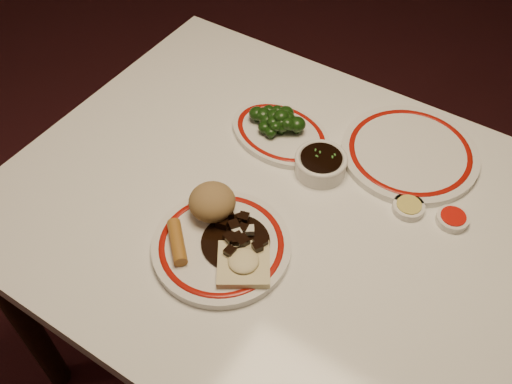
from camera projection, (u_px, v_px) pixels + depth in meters
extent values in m
plane|color=black|center=(284.00, 366.00, 1.72)|extent=(7.00, 7.00, 0.00)
cube|color=white|center=(297.00, 217.00, 1.16)|extent=(1.20, 0.90, 0.04)
cylinder|color=black|center=(24.00, 319.00, 1.43)|extent=(0.06, 0.06, 0.71)
cylinder|color=black|center=(208.00, 137.00, 1.85)|extent=(0.06, 0.06, 0.71)
cylinder|color=white|center=(222.00, 246.00, 1.08)|extent=(0.27, 0.27, 0.02)
torus|color=#930F07|center=(221.00, 244.00, 1.07)|extent=(0.24, 0.24, 0.00)
ellipsoid|color=#977447|center=(212.00, 202.00, 1.10)|extent=(0.09, 0.09, 0.07)
cylinder|color=#AC712A|center=(177.00, 242.00, 1.06)|extent=(0.09, 0.08, 0.03)
cube|color=beige|center=(244.00, 264.00, 1.03)|extent=(0.13, 0.13, 0.02)
ellipsoid|color=beige|center=(244.00, 261.00, 1.03)|extent=(0.06, 0.06, 0.02)
cylinder|color=black|center=(236.00, 242.00, 1.07)|extent=(0.13, 0.13, 0.00)
cube|color=black|center=(222.00, 223.00, 1.09)|extent=(0.03, 0.03, 0.02)
cube|color=black|center=(228.00, 238.00, 1.07)|extent=(0.02, 0.02, 0.02)
cube|color=black|center=(233.00, 239.00, 1.06)|extent=(0.02, 0.02, 0.02)
cube|color=black|center=(242.00, 242.00, 1.05)|extent=(0.03, 0.03, 0.02)
cube|color=black|center=(236.00, 253.00, 1.05)|extent=(0.02, 0.02, 0.02)
cube|color=black|center=(230.00, 239.00, 1.06)|extent=(0.02, 0.02, 0.02)
cube|color=black|center=(244.00, 218.00, 1.10)|extent=(0.02, 0.02, 0.02)
cube|color=black|center=(227.00, 215.00, 1.09)|extent=(0.03, 0.03, 0.02)
cube|color=black|center=(242.00, 219.00, 1.10)|extent=(0.03, 0.03, 0.02)
cube|color=black|center=(234.00, 226.00, 1.08)|extent=(0.03, 0.03, 0.02)
cube|color=black|center=(257.00, 247.00, 1.04)|extent=(0.02, 0.02, 0.02)
cube|color=black|center=(230.00, 252.00, 1.04)|extent=(0.02, 0.02, 0.02)
cube|color=black|center=(223.00, 216.00, 1.09)|extent=(0.02, 0.02, 0.02)
cube|color=black|center=(237.00, 241.00, 1.06)|extent=(0.03, 0.03, 0.02)
cube|color=black|center=(243.00, 229.00, 1.08)|extent=(0.02, 0.02, 0.02)
cube|color=black|center=(238.00, 238.00, 1.06)|extent=(0.02, 0.02, 0.02)
cube|color=black|center=(260.00, 243.00, 1.06)|extent=(0.03, 0.03, 0.02)
cube|color=beige|center=(250.00, 230.00, 1.08)|extent=(0.02, 0.02, 0.01)
cube|color=beige|center=(237.00, 233.00, 1.07)|extent=(0.02, 0.02, 0.01)
torus|color=#930F07|center=(281.00, 132.00, 1.28)|extent=(0.24, 0.24, 0.00)
cylinder|color=#23471C|center=(281.00, 131.00, 1.27)|extent=(0.01, 0.01, 0.01)
ellipsoid|color=#13330C|center=(282.00, 126.00, 1.26)|extent=(0.03, 0.03, 0.03)
cylinder|color=#23471C|center=(293.00, 126.00, 1.28)|extent=(0.01, 0.01, 0.01)
ellipsoid|color=#13330C|center=(294.00, 121.00, 1.27)|extent=(0.03, 0.03, 0.02)
cylinder|color=#23471C|center=(267.00, 125.00, 1.28)|extent=(0.01, 0.01, 0.01)
ellipsoid|color=#13330C|center=(268.00, 120.00, 1.27)|extent=(0.04, 0.04, 0.03)
cylinder|color=#23471C|center=(297.00, 130.00, 1.27)|extent=(0.01, 0.01, 0.01)
ellipsoid|color=#13330C|center=(297.00, 125.00, 1.26)|extent=(0.03, 0.03, 0.03)
cylinder|color=#23471C|center=(273.00, 121.00, 1.29)|extent=(0.01, 0.01, 0.01)
ellipsoid|color=#13330C|center=(274.00, 117.00, 1.28)|extent=(0.03, 0.03, 0.02)
cylinder|color=#23471C|center=(284.00, 119.00, 1.30)|extent=(0.01, 0.01, 0.01)
ellipsoid|color=#13330C|center=(284.00, 114.00, 1.29)|extent=(0.03, 0.03, 0.02)
cylinder|color=#23471C|center=(269.00, 115.00, 1.30)|extent=(0.01, 0.01, 0.01)
ellipsoid|color=#13330C|center=(269.00, 111.00, 1.29)|extent=(0.03, 0.03, 0.02)
cylinder|color=#23471C|center=(296.00, 130.00, 1.27)|extent=(0.01, 0.01, 0.01)
ellipsoid|color=#13330C|center=(297.00, 124.00, 1.26)|extent=(0.04, 0.04, 0.03)
cylinder|color=#23471C|center=(277.00, 116.00, 1.30)|extent=(0.01, 0.01, 0.02)
ellipsoid|color=#13330C|center=(277.00, 111.00, 1.29)|extent=(0.03, 0.03, 0.02)
cylinder|color=#23471C|center=(257.00, 119.00, 1.30)|extent=(0.01, 0.01, 0.01)
ellipsoid|color=#13330C|center=(257.00, 114.00, 1.28)|extent=(0.04, 0.04, 0.03)
cylinder|color=#23471C|center=(265.00, 131.00, 1.27)|extent=(0.01, 0.01, 0.01)
ellipsoid|color=#13330C|center=(265.00, 127.00, 1.26)|extent=(0.03, 0.03, 0.02)
cylinder|color=#23471C|center=(285.00, 120.00, 1.29)|extent=(0.01, 0.01, 0.02)
ellipsoid|color=#13330C|center=(286.00, 113.00, 1.28)|extent=(0.04, 0.04, 0.03)
cylinder|color=#23471C|center=(263.00, 120.00, 1.29)|extent=(0.01, 0.01, 0.01)
ellipsoid|color=#13330C|center=(263.00, 115.00, 1.28)|extent=(0.04, 0.04, 0.03)
cylinder|color=#23471C|center=(281.00, 129.00, 1.28)|extent=(0.01, 0.01, 0.01)
ellipsoid|color=#13330C|center=(281.00, 124.00, 1.27)|extent=(0.03, 0.03, 0.02)
cylinder|color=#23471C|center=(279.00, 131.00, 1.27)|extent=(0.01, 0.01, 0.01)
ellipsoid|color=#13330C|center=(279.00, 126.00, 1.26)|extent=(0.03, 0.03, 0.02)
cylinder|color=#23471C|center=(273.00, 123.00, 1.29)|extent=(0.01, 0.01, 0.01)
ellipsoid|color=#13330C|center=(273.00, 118.00, 1.27)|extent=(0.03, 0.03, 0.03)
cylinder|color=#23471C|center=(280.00, 126.00, 1.28)|extent=(0.01, 0.01, 0.01)
ellipsoid|color=#13330C|center=(281.00, 120.00, 1.26)|extent=(0.04, 0.04, 0.03)
cylinder|color=#23471C|center=(271.00, 136.00, 1.26)|extent=(0.01, 0.01, 0.01)
ellipsoid|color=#13330C|center=(271.00, 132.00, 1.25)|extent=(0.03, 0.03, 0.02)
ellipsoid|color=#13330C|center=(290.00, 125.00, 1.25)|extent=(0.03, 0.03, 0.02)
ellipsoid|color=#13330C|center=(281.00, 116.00, 1.25)|extent=(0.04, 0.04, 0.03)
ellipsoid|color=#13330C|center=(275.00, 126.00, 1.25)|extent=(0.03, 0.03, 0.02)
ellipsoid|color=#13330C|center=(287.00, 118.00, 1.26)|extent=(0.03, 0.03, 0.03)
ellipsoid|color=#13330C|center=(287.00, 123.00, 1.25)|extent=(0.03, 0.03, 0.02)
ellipsoid|color=#13330C|center=(273.00, 122.00, 1.25)|extent=(0.03, 0.03, 0.02)
ellipsoid|color=#13330C|center=(274.00, 116.00, 1.27)|extent=(0.03, 0.03, 0.03)
ellipsoid|color=#13330C|center=(282.00, 122.00, 1.25)|extent=(0.03, 0.03, 0.03)
cylinder|color=white|center=(321.00, 165.00, 1.20)|extent=(0.11, 0.11, 0.04)
cylinder|color=black|center=(321.00, 158.00, 1.19)|extent=(0.09, 0.09, 0.00)
cylinder|color=white|center=(452.00, 219.00, 1.12)|extent=(0.06, 0.06, 0.02)
cylinder|color=red|center=(453.00, 216.00, 1.12)|extent=(0.05, 0.05, 0.00)
cylinder|color=white|center=(408.00, 208.00, 1.14)|extent=(0.06, 0.06, 0.02)
cylinder|color=#CDBE54|center=(409.00, 205.00, 1.14)|extent=(0.05, 0.05, 0.00)
cylinder|color=white|center=(409.00, 153.00, 1.24)|extent=(0.32, 0.32, 0.02)
torus|color=#930F07|center=(410.00, 150.00, 1.24)|extent=(0.28, 0.28, 0.00)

